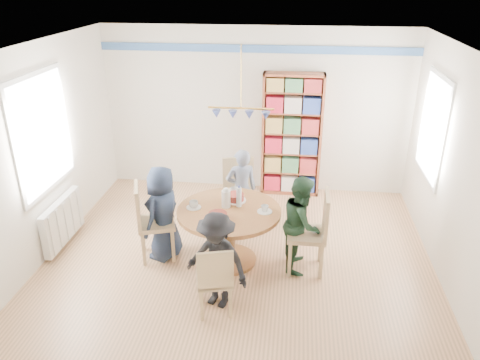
% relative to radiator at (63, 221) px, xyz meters
% --- Properties ---
extents(ground, '(5.00, 5.00, 0.00)m').
position_rel_radiator_xyz_m(ground, '(2.42, -0.30, -0.35)').
color(ground, tan).
extents(room_shell, '(5.00, 5.00, 5.00)m').
position_rel_radiator_xyz_m(room_shell, '(2.16, 0.57, 1.30)').
color(room_shell, white).
rests_on(room_shell, ground).
extents(radiator, '(0.12, 1.00, 0.60)m').
position_rel_radiator_xyz_m(radiator, '(0.00, 0.00, 0.00)').
color(radiator, silver).
rests_on(radiator, ground).
extents(dining_table, '(1.30, 1.30, 0.75)m').
position_rel_radiator_xyz_m(dining_table, '(2.31, -0.15, 0.21)').
color(dining_table, brown).
rests_on(dining_table, ground).
extents(chair_left, '(0.58, 0.58, 1.04)m').
position_rel_radiator_xyz_m(chair_left, '(1.27, -0.17, 0.22)').
color(chair_left, tan).
rests_on(chair_left, ground).
extents(chair_right, '(0.47, 0.47, 1.06)m').
position_rel_radiator_xyz_m(chair_right, '(3.37, -0.20, 0.23)').
color(chair_right, tan).
rests_on(chair_right, ground).
extents(chair_far, '(0.56, 0.56, 1.02)m').
position_rel_radiator_xyz_m(chair_far, '(2.32, 0.84, 0.21)').
color(chair_far, tan).
rests_on(chair_far, ground).
extents(chair_near, '(0.47, 0.47, 0.86)m').
position_rel_radiator_xyz_m(chair_near, '(2.30, -1.19, 0.12)').
color(chair_near, tan).
rests_on(chair_near, ground).
extents(person_left, '(0.59, 0.72, 1.26)m').
position_rel_radiator_xyz_m(person_left, '(1.46, -0.13, 0.28)').
color(person_left, '#182236').
rests_on(person_left, ground).
extents(person_right, '(0.50, 0.63, 1.23)m').
position_rel_radiator_xyz_m(person_right, '(3.21, -0.14, 0.27)').
color(person_right, '#172F1E').
rests_on(person_right, ground).
extents(person_far, '(0.52, 0.42, 1.22)m').
position_rel_radiator_xyz_m(person_far, '(2.36, 0.73, 0.26)').
color(person_far, gray).
rests_on(person_far, ground).
extents(person_near, '(0.85, 0.66, 1.15)m').
position_rel_radiator_xyz_m(person_near, '(2.30, -1.01, 0.22)').
color(person_near, black).
rests_on(person_near, ground).
extents(bookshelf, '(0.96, 0.29, 2.02)m').
position_rel_radiator_xyz_m(bookshelf, '(3.03, 2.04, 0.64)').
color(bookshelf, brown).
rests_on(bookshelf, ground).
extents(tableware, '(1.07, 1.07, 0.28)m').
position_rel_radiator_xyz_m(tableware, '(2.29, -0.12, 0.46)').
color(tableware, white).
rests_on(tableware, dining_table).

